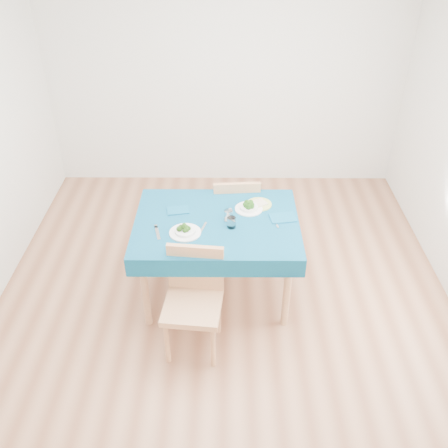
{
  "coord_description": "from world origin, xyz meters",
  "views": [
    {
      "loc": [
        0.02,
        -3.21,
        3.06
      ],
      "look_at": [
        0.0,
        0.0,
        0.85
      ],
      "focal_mm": 40.0,
      "sensor_mm": 36.0,
      "label": 1
    }
  ],
  "objects_px": {
    "table": "(217,258)",
    "bowl_near": "(185,229)",
    "chair_near": "(192,296)",
    "bowl_far": "(249,206)",
    "side_plate": "(259,204)",
    "chair_far": "(235,203)"
  },
  "relations": [
    {
      "from": "table",
      "to": "bowl_far",
      "type": "xyz_separation_m",
      "value": [
        0.27,
        0.18,
        0.41
      ]
    },
    {
      "from": "chair_far",
      "to": "bowl_far",
      "type": "height_order",
      "value": "chair_far"
    },
    {
      "from": "bowl_far",
      "to": "side_plate",
      "type": "distance_m",
      "value": 0.12
    },
    {
      "from": "chair_near",
      "to": "bowl_far",
      "type": "xyz_separation_m",
      "value": [
        0.44,
        0.83,
        0.26
      ]
    },
    {
      "from": "chair_near",
      "to": "chair_far",
      "type": "xyz_separation_m",
      "value": [
        0.33,
        1.31,
        -0.01
      ]
    },
    {
      "from": "table",
      "to": "bowl_far",
      "type": "distance_m",
      "value": 0.53
    },
    {
      "from": "table",
      "to": "side_plate",
      "type": "xyz_separation_m",
      "value": [
        0.36,
        0.26,
        0.38
      ]
    },
    {
      "from": "bowl_near",
      "to": "side_plate",
      "type": "height_order",
      "value": "bowl_near"
    },
    {
      "from": "chair_far",
      "to": "bowl_near",
      "type": "distance_m",
      "value": 0.96
    },
    {
      "from": "bowl_far",
      "to": "table",
      "type": "bearing_deg",
      "value": -146.3
    },
    {
      "from": "table",
      "to": "chair_near",
      "type": "bearing_deg",
      "value": -104.66
    },
    {
      "from": "chair_far",
      "to": "side_plate",
      "type": "distance_m",
      "value": 0.51
    },
    {
      "from": "side_plate",
      "to": "chair_far",
      "type": "bearing_deg",
      "value": 117.08
    },
    {
      "from": "table",
      "to": "bowl_near",
      "type": "relative_size",
      "value": 5.32
    },
    {
      "from": "chair_near",
      "to": "bowl_far",
      "type": "distance_m",
      "value": 0.98
    },
    {
      "from": "chair_far",
      "to": "side_plate",
      "type": "relative_size",
      "value": 4.84
    },
    {
      "from": "table",
      "to": "side_plate",
      "type": "relative_size",
      "value": 6.2
    },
    {
      "from": "table",
      "to": "bowl_near",
      "type": "bearing_deg",
      "value": -145.4
    },
    {
      "from": "side_plate",
      "to": "bowl_far",
      "type": "bearing_deg",
      "value": -140.46
    },
    {
      "from": "chair_far",
      "to": "bowl_far",
      "type": "distance_m",
      "value": 0.56
    },
    {
      "from": "chair_near",
      "to": "chair_far",
      "type": "height_order",
      "value": "chair_near"
    },
    {
      "from": "table",
      "to": "side_plate",
      "type": "height_order",
      "value": "side_plate"
    }
  ]
}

